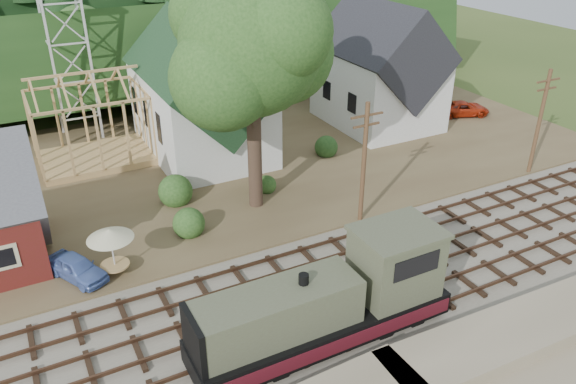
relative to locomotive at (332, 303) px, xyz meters
name	(u,v)px	position (x,y,z in m)	size (l,w,h in m)	color
ground	(303,302)	(0.18, 3.00, -2.15)	(140.00, 140.00, 0.00)	#384C1E
railroad_bed	(303,301)	(0.18, 3.00, -2.07)	(64.00, 11.00, 0.16)	#726B5B
village_flat	(188,167)	(0.18, 21.00, -2.00)	(64.00, 26.00, 0.30)	brown
hillside	(118,86)	(0.18, 45.00, -2.15)	(70.00, 28.00, 8.00)	#1E3F19
ridge	(91,54)	(0.18, 61.00, -2.15)	(80.00, 20.00, 12.00)	black
church	(201,93)	(2.18, 22.68, 3.03)	(8.40, 15.17, 13.00)	silver
farmhouse	(379,72)	(18.18, 22.00, 2.71)	(8.40, 10.80, 10.60)	silver
timber_frame	(91,125)	(-5.82, 25.00, 1.11)	(8.20, 6.20, 6.99)	tan
lattice_tower	(62,18)	(-5.82, 31.00, 7.88)	(3.20, 3.20, 12.12)	silver
big_tree	(254,54)	(2.35, 13.08, 8.06)	(10.90, 8.40, 14.70)	#38281E
telegraph_pole_near	(364,162)	(7.18, 8.20, 2.09)	(2.20, 0.28, 8.00)	#4C331E
telegraph_pole_far	(540,121)	(22.18, 8.20, 2.09)	(2.20, 0.28, 8.00)	#4C331E
locomotive	(332,303)	(0.00, 0.00, 0.00)	(12.20, 3.05, 4.88)	black
car_blue	(77,268)	(-9.60, 10.02, -1.21)	(1.51, 3.76, 1.28)	#5B7BC4
car_red	(464,108)	(26.46, 19.68, -1.20)	(2.16, 4.67, 1.30)	#B0280E
patio_set	(110,236)	(-7.73, 9.57, 0.47)	(2.45, 2.45, 2.73)	silver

